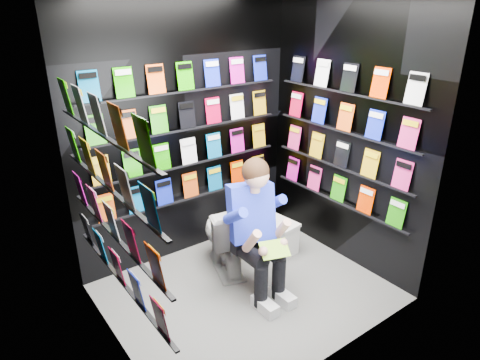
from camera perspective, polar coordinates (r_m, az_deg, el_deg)
floor at (r=4.12m, az=0.87°, el=-14.66°), size 2.40×2.40×0.00m
wall_back at (r=4.29m, az=-7.15°, el=6.23°), size 2.40×0.04×2.60m
wall_front at (r=2.83m, az=13.37°, el=-3.13°), size 2.40×0.04×2.60m
wall_left at (r=2.98m, az=-17.74°, el=-2.26°), size 0.04×2.00×2.60m
wall_right at (r=4.29m, az=13.93°, el=5.74°), size 0.04×2.00×2.60m
comics_back at (r=4.27m, az=-6.96°, el=6.21°), size 2.10×0.06×1.37m
comics_left at (r=2.98m, az=-17.21°, el=-2.04°), size 0.06×1.70×1.37m
comics_right at (r=4.27m, az=13.67°, el=5.74°), size 0.06×1.70×1.37m
toilet at (r=4.25m, az=-1.92°, el=-7.45°), size 0.64×0.85×0.73m
longbox at (r=4.67m, az=4.95°, el=-7.51°), size 0.29×0.45×0.32m
longbox_lid at (r=4.59m, az=5.02°, el=-5.60°), size 0.31×0.48×0.03m
reader at (r=3.79m, az=1.27°, el=-4.43°), size 0.75×0.90×1.42m
held_comic at (r=3.65m, az=4.63°, el=-9.17°), size 0.28×0.22×0.10m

